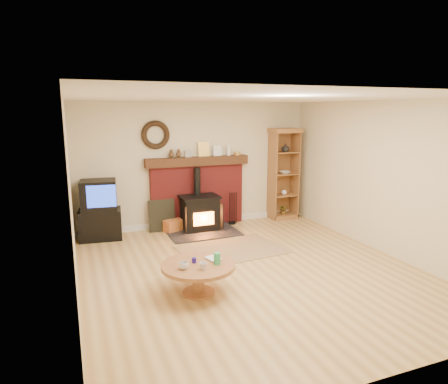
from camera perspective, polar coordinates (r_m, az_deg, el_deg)
name	(u,v)px	position (r m, az deg, el deg)	size (l,w,h in m)	color
ground	(250,270)	(6.30, 3.78, -11.12)	(5.50, 5.50, 0.00)	#AF8548
room_shell	(248,159)	(5.93, 3.45, 4.68)	(5.02, 5.52, 2.61)	beige
chimney_breast	(198,189)	(8.46, -3.79, 0.48)	(2.20, 0.22, 1.78)	maroon
wood_stove	(200,214)	(8.17, -3.43, -3.16)	(1.40, 1.00, 1.28)	black
area_rug	(232,250)	(7.14, 1.14, -8.24)	(1.76, 1.21, 0.01)	brown
tv_unit	(100,211)	(7.96, -17.34, -2.61)	(0.84, 0.62, 1.15)	black
curio_cabinet	(283,174)	(9.10, 8.42, 2.58)	(0.65, 0.47, 2.04)	brown
firelog_box	(174,226)	(8.21, -7.14, -4.82)	(0.39, 0.24, 0.24)	gold
leaning_painting	(162,215)	(8.25, -8.85, -3.32)	(0.54, 0.03, 0.65)	black
fire_tools	(232,217)	(8.69, 1.22, -3.57)	(0.19, 0.16, 0.70)	black
coffee_table	(198,270)	(5.43, -3.69, -11.01)	(0.99, 0.99, 0.58)	brown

